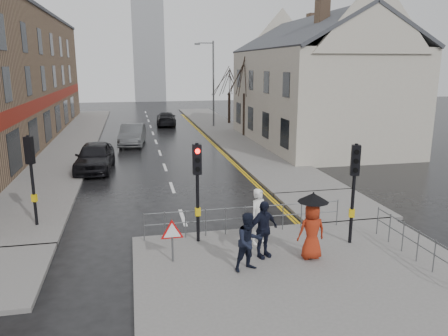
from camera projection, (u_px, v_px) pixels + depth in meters
name	position (u px, v px, depth m)	size (l,w,h in m)	color
ground	(193.00, 247.00, 14.70)	(120.00, 120.00, 0.00)	black
near_pavement	(320.00, 287.00, 11.96)	(10.00, 9.00, 0.14)	#605E5B
left_pavement	(73.00, 140.00, 35.24)	(4.00, 44.00, 0.14)	#605E5B
right_pavement	(225.00, 131.00, 39.78)	(4.00, 40.00, 0.14)	#605E5B
pavement_bridge_right	(332.00, 205.00, 18.86)	(4.00, 4.20, 0.14)	#605E5B
building_right_cream	(315.00, 81.00, 33.15)	(9.00, 16.40, 10.10)	#AFA799
church_tower	(148.00, 46.00, 71.90)	(5.00, 5.00, 18.00)	gray
traffic_signal_near_left	(197.00, 175.00, 14.36)	(0.28, 0.27, 3.40)	black
traffic_signal_near_right	(354.00, 176.00, 14.23)	(0.34, 0.33, 3.40)	black
traffic_signal_far_left	(31.00, 165.00, 15.87)	(0.34, 0.33, 3.40)	black
guard_railing_front	(245.00, 214.00, 15.47)	(7.14, 0.04, 1.00)	#595B5E
guard_railing_side	(418.00, 240.00, 13.21)	(0.04, 4.54, 1.00)	#595B5E
warning_sign	(172.00, 234.00, 13.15)	(0.80, 0.07, 1.35)	#595B5E
street_lamp	(212.00, 78.00, 41.42)	(1.83, 0.25, 8.00)	#595B5E
tree_near	(245.00, 75.00, 35.96)	(2.40, 2.40, 6.58)	#2D2019
tree_far	(229.00, 80.00, 43.84)	(2.40, 2.40, 5.64)	#2D2019
pedestrian_a	(259.00, 216.00, 14.50)	(0.69, 0.45, 1.90)	white
pedestrian_b	(249.00, 242.00, 12.61)	(0.85, 0.66, 1.75)	black
pedestrian_with_umbrella	(312.00, 224.00, 13.33)	(0.96, 0.96, 2.11)	maroon
pedestrian_d	(263.00, 229.00, 13.48)	(1.07, 0.44, 1.82)	black
car_parked	(95.00, 157.00, 25.11)	(1.96, 4.86, 1.66)	black
car_mid	(132.00, 135.00, 33.11)	(1.67, 4.78, 1.57)	#424547
car_far	(166.00, 119.00, 43.75)	(1.91, 4.69, 1.36)	black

